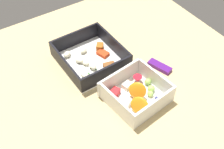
% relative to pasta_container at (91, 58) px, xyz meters
% --- Properties ---
extents(table_surface, '(0.80, 0.80, 0.02)m').
position_rel_pasta_container_xyz_m(table_surface, '(0.10, 0.02, -0.03)').
color(table_surface, tan).
rests_on(table_surface, ground).
extents(pasta_container, '(0.19, 0.17, 0.05)m').
position_rel_pasta_container_xyz_m(pasta_container, '(0.00, 0.00, 0.00)').
color(pasta_container, white).
rests_on(pasta_container, table_surface).
extents(fruit_bowl, '(0.15, 0.16, 0.06)m').
position_rel_pasta_container_xyz_m(fruit_bowl, '(0.18, 0.03, 0.00)').
color(fruit_bowl, white).
rests_on(fruit_bowl, table_surface).
extents(candy_bar, '(0.07, 0.04, 0.01)m').
position_rel_pasta_container_xyz_m(candy_bar, '(0.13, 0.15, -0.01)').
color(candy_bar, '#51197A').
rests_on(candy_bar, table_surface).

